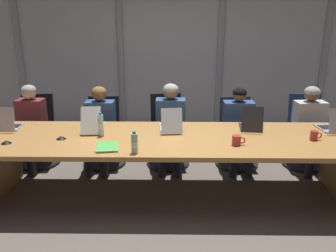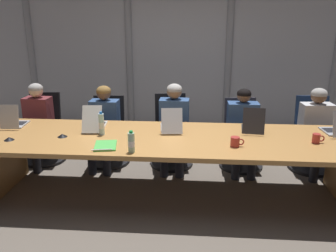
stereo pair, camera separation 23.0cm
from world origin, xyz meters
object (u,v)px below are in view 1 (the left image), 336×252
object	(u,v)px
laptop_left_mid	(93,125)
water_bottle_primary	(101,125)
laptop_right_end	(332,126)
office_chair_left_end	(37,138)
office_chair_center	(168,139)
office_chair_right_mid	(237,140)
person_left_end	(29,122)
person_right_mid	(239,124)
water_bottle_secondary	(134,143)
person_left_mid	(99,123)
laptop_center	(171,125)
person_right_end	(311,123)
laptop_right_mid	(251,125)
office_chair_left_mid	(104,139)
office_chair_right_end	(305,140)
conference_mic_middle	(61,137)
conference_mic_left_side	(6,142)
spiral_notepad	(107,147)
laptop_left_end	(9,125)
coffee_mug_far	(237,140)
person_center	(170,121)
coffee_mug_near	(314,135)

from	to	relation	value
laptop_left_mid	water_bottle_primary	xyz separation A→B (m)	(0.14, -0.23, 0.06)
laptop_right_end	office_chair_left_end	distance (m)	3.88
office_chair_center	office_chair_right_mid	size ratio (longest dim) A/B	1.05
person_left_end	office_chair_left_end	bearing A→B (deg)	177.19
person_right_mid	water_bottle_secondary	bearing A→B (deg)	-45.28
person_left_mid	person_left_end	bearing A→B (deg)	-88.20
laptop_center	person_right_end	bearing A→B (deg)	-79.60
laptop_center	laptop_right_mid	world-z (taller)	laptop_right_mid
office_chair_left_mid	person_left_end	world-z (taller)	person_left_end
office_chair_left_end	water_bottle_primary	distance (m)	1.55
office_chair_right_end	laptop_right_mid	bearing A→B (deg)	-52.26
person_left_end	conference_mic_middle	distance (m)	1.15
conference_mic_left_side	spiral_notepad	bearing A→B (deg)	-5.66
laptop_left_mid	laptop_right_mid	bearing A→B (deg)	-94.24
water_bottle_primary	laptop_right_mid	bearing A→B (deg)	8.25
laptop_right_end	water_bottle_primary	distance (m)	2.68
laptop_left_end	person_left_mid	world-z (taller)	person_left_mid
person_right_end	conference_mic_left_side	distance (m)	3.77
office_chair_center	office_chair_right_end	distance (m)	1.93
laptop_left_end	office_chair_left_end	size ratio (longest dim) A/B	0.38
laptop_left_mid	office_chair_left_mid	world-z (taller)	laptop_left_mid
conference_mic_middle	person_left_mid	bearing A→B (deg)	75.26
person_left_end	conference_mic_left_side	distance (m)	1.06
laptop_center	person_right_end	xyz separation A→B (m)	(1.88, 0.56, -0.14)
coffee_mug_far	conference_mic_left_side	bearing A→B (deg)	179.87
office_chair_right_end	office_chair_right_mid	bearing A→B (deg)	-88.72
laptop_center	water_bottle_primary	world-z (taller)	laptop_center
office_chair_right_mid	conference_mic_left_side	world-z (taller)	office_chair_right_mid
laptop_left_end	person_right_mid	distance (m)	2.89
office_chair_right_end	person_center	size ratio (longest dim) A/B	0.84
laptop_left_mid	person_left_mid	xyz separation A→B (m)	(-0.05, 0.56, -0.15)
laptop_left_mid	water_bottle_secondary	bearing A→B (deg)	-146.96
person_left_end	person_right_end	distance (m)	3.79
person_center	person_right_end	world-z (taller)	person_center
water_bottle_primary	coffee_mug_near	xyz separation A→B (m)	(2.34, -0.09, -0.07)
person_right_end	coffee_mug_far	size ratio (longest dim) A/B	8.01
laptop_center	person_left_mid	bearing A→B (deg)	54.06
office_chair_left_end	office_chair_right_mid	size ratio (longest dim) A/B	1.03
office_chair_left_end	person_right_end	distance (m)	3.79
water_bottle_primary	spiral_notepad	world-z (taller)	water_bottle_primary
laptop_left_mid	office_chair_left_end	size ratio (longest dim) A/B	0.53
laptop_right_end	person_right_end	world-z (taller)	person_right_end
office_chair_left_mid	office_chair_right_mid	distance (m)	1.88
conference_mic_left_side	spiral_notepad	world-z (taller)	conference_mic_left_side
water_bottle_secondary	spiral_notepad	size ratio (longest dim) A/B	0.66
laptop_left_mid	office_chair_left_mid	bearing A→B (deg)	-2.29
office_chair_left_mid	water_bottle_primary	bearing A→B (deg)	6.29
laptop_left_mid	spiral_notepad	size ratio (longest dim) A/B	1.52
office_chair_left_end	conference_mic_left_side	size ratio (longest dim) A/B	8.77
office_chair_right_mid	person_left_end	distance (m)	2.86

